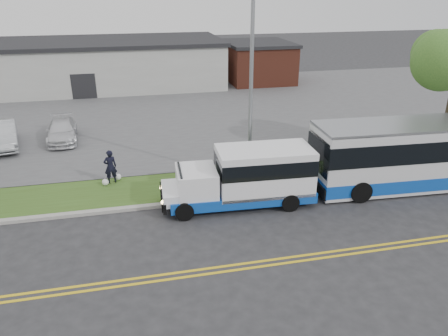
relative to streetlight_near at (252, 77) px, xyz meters
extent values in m
plane|color=#28282B|center=(-3.00, -2.73, -5.23)|extent=(140.00, 140.00, 0.00)
cube|color=gold|center=(-3.00, -6.58, -5.23)|extent=(70.00, 0.12, 0.01)
cube|color=gold|center=(-3.00, -6.88, -5.23)|extent=(70.00, 0.12, 0.01)
cube|color=#9E9B93|center=(-3.00, -1.63, -5.16)|extent=(80.00, 0.30, 0.15)
cube|color=#39501A|center=(-3.00, 0.17, -5.18)|extent=(80.00, 3.30, 0.10)
cube|color=#4C4C4F|center=(-3.00, 14.27, -5.18)|extent=(80.00, 25.00, 0.10)
cube|color=#9E9E99|center=(-9.00, 24.27, -3.23)|extent=(25.00, 10.00, 4.00)
cube|color=black|center=(-9.00, 24.27, -1.06)|extent=(25.40, 10.40, 0.35)
cube|color=black|center=(-9.00, 19.32, -4.13)|extent=(2.00, 0.15, 2.20)
cube|color=brown|center=(7.50, 23.27, -3.43)|extent=(6.00, 7.00, 3.60)
cube|color=black|center=(7.50, 23.27, -1.48)|extent=(6.30, 7.30, 0.30)
cylinder|color=#34281C|center=(11.00, 0.27, -2.75)|extent=(0.32, 0.32, 4.76)
cylinder|color=gray|center=(0.00, 0.07, -0.38)|extent=(0.18, 0.18, 9.50)
cube|color=#0F44A7|center=(-1.00, -2.14, -4.72)|extent=(6.46, 2.46, 0.47)
cube|color=white|center=(0.02, -2.19, -3.64)|extent=(4.22, 2.35, 1.96)
cube|color=black|center=(0.02, -2.19, -3.32)|extent=(4.24, 2.39, 0.70)
cube|color=white|center=(-2.97, -2.05, -3.97)|extent=(1.78, 2.09, 1.12)
cube|color=black|center=(-3.67, -2.01, -3.78)|extent=(0.18, 1.78, 0.84)
cube|color=white|center=(-3.99, -2.00, -4.44)|extent=(1.03, 1.96, 0.51)
cube|color=black|center=(-4.41, -1.97, -4.72)|extent=(0.23, 1.92, 0.47)
sphere|color=#FFD88C|center=(-4.50, -2.67, -4.48)|extent=(0.20, 0.20, 0.19)
sphere|color=#FFD88C|center=(-4.43, -1.27, -4.48)|extent=(0.20, 0.20, 0.19)
cylinder|color=black|center=(-3.67, -3.02, -4.84)|extent=(0.80, 0.30, 0.79)
cylinder|color=black|center=(-3.57, -1.00, -4.84)|extent=(0.80, 0.30, 0.79)
cylinder|color=black|center=(0.91, -3.25, -4.84)|extent=(0.80, 0.30, 0.79)
cylinder|color=black|center=(1.01, -1.23, -4.84)|extent=(0.80, 0.30, 0.79)
cube|color=silver|center=(8.39, -2.13, -3.63)|extent=(11.52, 3.14, 3.01)
cube|color=#0F44A7|center=(8.39, -2.13, -4.66)|extent=(11.55, 3.17, 0.62)
cube|color=black|center=(8.39, -2.13, -3.05)|extent=(11.57, 3.19, 0.99)
cube|color=black|center=(2.75, -1.85, -3.26)|extent=(0.22, 2.39, 1.66)
cube|color=black|center=(2.67, -1.85, -4.77)|extent=(0.25, 2.60, 0.52)
cube|color=gray|center=(8.39, -2.13, -2.10)|extent=(11.52, 3.14, 0.12)
cylinder|color=black|center=(4.29, -3.15, -4.74)|extent=(1.01, 0.38, 1.00)
cylinder|color=black|center=(4.41, -0.71, -4.74)|extent=(1.01, 0.38, 1.00)
imported|color=black|center=(-6.65, 1.27, -4.29)|extent=(0.69, 0.52, 1.69)
imported|color=#A9ACB0|center=(-12.99, 8.01, -4.37)|extent=(2.53, 4.84, 1.52)
imported|color=silver|center=(-9.66, 8.42, -4.52)|extent=(2.04, 4.37, 1.23)
sphere|color=white|center=(-6.95, 1.02, -4.97)|extent=(0.32, 0.32, 0.32)
sphere|color=white|center=(-6.35, 1.52, -4.97)|extent=(0.32, 0.32, 0.32)
camera|label=1|loc=(-5.63, -18.96, 3.87)|focal=35.00mm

